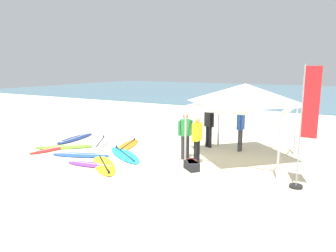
% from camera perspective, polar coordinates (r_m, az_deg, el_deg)
% --- Properties ---
extents(ground_plane, '(80.00, 80.00, 0.00)m').
position_cam_1_polar(ground_plane, '(11.69, -0.66, -5.92)').
color(ground_plane, beige).
extents(sea, '(80.00, 36.00, 0.10)m').
position_cam_1_polar(sea, '(42.96, 22.51, 5.42)').
color(sea, teal).
rests_on(sea, ground).
extents(canopy_tent, '(3.20, 3.20, 2.75)m').
position_cam_1_polar(canopy_tent, '(11.52, 13.66, 5.64)').
color(canopy_tent, '#B7B7BC').
rests_on(canopy_tent, ground).
extents(surfboard_navy, '(1.03, 2.50, 0.19)m').
position_cam_1_polar(surfboard_navy, '(15.43, -16.31, -2.14)').
color(surfboard_navy, navy).
rests_on(surfboard_navy, ground).
extents(surfboard_orange, '(1.23, 2.25, 0.19)m').
position_cam_1_polar(surfboard_orange, '(13.67, -7.20, -3.41)').
color(surfboard_orange, orange).
rests_on(surfboard_orange, ground).
extents(surfboard_white, '(1.70, 2.22, 0.19)m').
position_cam_1_polar(surfboard_white, '(14.35, -12.06, -2.89)').
color(surfboard_white, white).
rests_on(surfboard_white, ground).
extents(surfboard_red, '(0.83, 1.87, 0.19)m').
position_cam_1_polar(surfboard_red, '(13.71, -20.27, -3.95)').
color(surfboard_red, red).
rests_on(surfboard_red, ground).
extents(surfboard_blue, '(2.29, 1.42, 0.19)m').
position_cam_1_polar(surfboard_blue, '(12.53, -15.45, -5.01)').
color(surfboard_blue, blue).
rests_on(surfboard_blue, ground).
extents(surfboard_purple, '(1.91, 0.81, 0.19)m').
position_cam_1_polar(surfboard_purple, '(11.24, -13.69, -6.72)').
color(surfboard_purple, purple).
rests_on(surfboard_purple, ground).
extents(surfboard_cyan, '(2.55, 2.03, 0.19)m').
position_cam_1_polar(surfboard_cyan, '(12.23, -7.78, -5.10)').
color(surfboard_cyan, '#23B2CC').
rests_on(surfboard_cyan, ground).
extents(surfboard_yellow, '(2.27, 2.05, 0.19)m').
position_cam_1_polar(surfboard_yellow, '(11.10, -11.41, -6.85)').
color(surfboard_yellow, yellow).
rests_on(surfboard_yellow, ground).
extents(surfboard_lime, '(2.39, 2.09, 0.19)m').
position_cam_1_polar(surfboard_lime, '(13.96, -17.85, -3.55)').
color(surfboard_lime, '#7AD12D').
rests_on(surfboard_lime, ground).
extents(person_green, '(0.43, 0.40, 1.71)m').
position_cam_1_polar(person_green, '(11.45, 3.13, -1.20)').
color(person_green, '#2D2D33').
rests_on(person_green, ground).
extents(person_blue, '(0.22, 0.55, 1.71)m').
position_cam_1_polar(person_blue, '(12.90, 12.92, -0.11)').
color(person_blue, '#383842').
rests_on(person_blue, ground).
extents(person_yellow, '(0.24, 0.55, 1.71)m').
position_cam_1_polar(person_yellow, '(10.72, 5.23, -2.04)').
color(person_yellow, black).
rests_on(person_yellow, ground).
extents(person_black, '(0.51, 0.35, 1.71)m').
position_cam_1_polar(person_black, '(13.26, 7.37, 0.36)').
color(person_black, black).
rests_on(person_black, ground).
extents(banner_flag, '(0.60, 0.36, 3.40)m').
position_cam_1_polar(banner_flag, '(9.28, 23.33, -1.16)').
color(banner_flag, '#99999E').
rests_on(banner_flag, ground).
extents(gear_bag_near_tent, '(0.67, 0.62, 0.28)m').
position_cam_1_polar(gear_bag_near_tent, '(10.47, 4.25, -7.14)').
color(gear_bag_near_tent, '#232328').
rests_on(gear_bag_near_tent, ground).
extents(gear_bag_by_pole, '(0.61, 0.67, 0.28)m').
position_cam_1_polar(gear_bag_by_pole, '(10.58, 4.38, -6.95)').
color(gear_bag_by_pole, '#4C1919').
rests_on(gear_bag_by_pole, ground).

